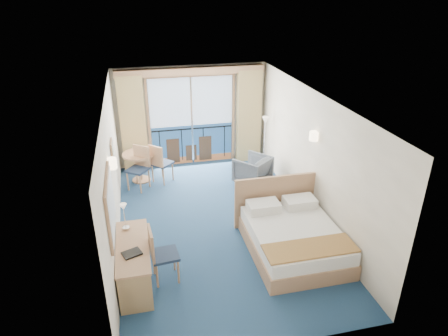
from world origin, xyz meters
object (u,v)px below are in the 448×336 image
bed (293,236)px  round_table (140,160)px  floor_lamp (265,130)px  table_chair_a (160,161)px  table_chair_b (139,165)px  desk_chair (159,252)px  desk (135,278)px  nightstand (293,198)px  armchair (252,170)px

bed → round_table: size_ratio=2.49×
floor_lamp → table_chair_a: size_ratio=1.43×
table_chair_b → bed: bearing=-13.5°
desk_chair → table_chair_b: size_ratio=0.97×
floor_lamp → desk: bearing=-129.8°
round_table → table_chair_b: size_ratio=0.79×
floor_lamp → nightstand: bearing=-90.4°
floor_lamp → round_table: size_ratio=1.76×
round_table → table_chair_a: size_ratio=0.82×
armchair → nightstand: bearing=71.3°
nightstand → armchair: 1.51m
bed → desk_chair: 2.51m
floor_lamp → table_chair_a: floor_lamp is taller
armchair → floor_lamp: bearing=-165.1°
round_table → desk_chair: bearing=-87.5°
bed → floor_lamp: 3.73m
nightstand → table_chair_a: 3.41m
bed → desk_chair: size_ratio=2.03×
floor_lamp → table_chair_b: (-3.28, -0.34, -0.52)m
bed → table_chair_b: size_ratio=1.96×
bed → desk: bed is taller
floor_lamp → desk_chair: floor_lamp is taller
bed → nightstand: bearing=67.6°
round_table → desk: bearing=-93.4°
floor_lamp → desk: floor_lamp is taller
bed → desk_chair: (-2.48, -0.28, 0.27)m
armchair → desk: bearing=10.4°
bed → desk: 2.97m
nightstand → table_chair_a: bearing=144.8°
armchair → floor_lamp: (0.54, 0.74, 0.76)m
table_chair_a → table_chair_b: 0.52m
bed → nightstand: bed is taller
floor_lamp → round_table: floor_lamp is taller
desk → table_chair_a: bearing=79.7°
nightstand → table_chair_b: bearing=151.1°
armchair → table_chair_b: size_ratio=0.74×
armchair → round_table: round_table is taller
bed → armchair: 2.85m
round_table → table_chair_a: bearing=-25.4°
desk → table_chair_b: table_chair_b is taller
armchair → desk_chair: desk_chair is taller
bed → table_chair_a: bed is taller
floor_lamp → armchair: bearing=-126.1°
nightstand → desk_chair: (-3.08, -1.72, 0.31)m
bed → floor_lamp: (0.61, 3.59, 0.81)m
nightstand → table_chair_a: (-2.77, 1.95, 0.31)m
floor_lamp → desk_chair: (-3.09, -3.87, -0.54)m
desk → round_table: 4.26m
desk → table_chair_b: (0.23, 3.87, 0.20)m
desk_chair → table_chair_b: (-0.19, 3.52, 0.02)m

